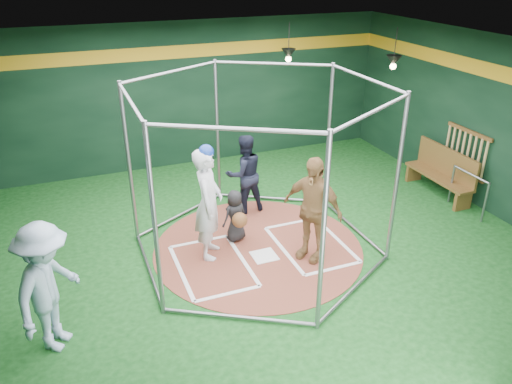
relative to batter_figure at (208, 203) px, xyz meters
name	(u,v)px	position (x,y,z in m)	size (l,w,h in m)	color
room_shell	(258,159)	(0.86, -0.12, 0.72)	(10.10, 9.10, 3.53)	#0D3A11
clay_disc	(258,248)	(0.86, -0.13, -1.03)	(3.80, 3.80, 0.01)	brown
home_plate	(264,256)	(0.86, -0.43, -1.02)	(0.43, 0.43, 0.01)	white
batter_box_left	(212,265)	(-0.09, -0.38, -1.02)	(1.17, 1.77, 0.01)	white
batter_box_right	(311,244)	(1.81, -0.38, -1.02)	(1.17, 1.77, 0.01)	white
batting_cage	(258,173)	(0.86, -0.13, 0.46)	(4.05, 4.67, 3.00)	gray
bat_rack	(465,152)	(5.79, 0.27, 0.01)	(0.07, 1.25, 0.98)	brown
pendant_lamp_near	(289,54)	(3.06, 3.47, 1.70)	(0.34, 0.34, 0.90)	black
pendant_lamp_far	(394,61)	(4.86, 1.87, 1.70)	(0.34, 0.34, 0.90)	black
batter_figure	(208,203)	(0.00, 0.00, 0.00)	(0.74, 0.86, 2.08)	silver
visitor_leopard	(312,209)	(1.62, -0.72, -0.08)	(1.11, 0.46, 1.90)	#B3854C
catcher_figure	(236,216)	(0.58, 0.28, -0.52)	(0.56, 0.62, 1.00)	black
umpire	(244,174)	(1.15, 1.35, -0.20)	(0.80, 0.63, 1.65)	black
bystander_blue	(48,288)	(-2.60, -1.41, -0.10)	(1.22, 0.70, 1.89)	#A6C1DC
dugout_bench	(442,171)	(5.50, 0.52, -0.50)	(0.42, 1.81, 1.06)	brown
steel_railing	(469,186)	(5.41, -0.37, -0.46)	(0.05, 1.00, 0.87)	gray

